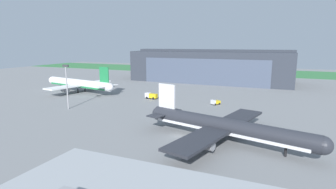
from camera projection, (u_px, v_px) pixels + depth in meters
ground_plane at (180, 136)px, 68.50m from camera, size 440.00×440.00×0.00m
grass_field_strip at (252, 72)px, 220.87m from camera, size 440.00×56.00×0.08m
maintenance_hangar at (211, 66)px, 167.53m from camera, size 95.34×35.48×19.65m
airliner_near_left at (224, 127)px, 63.34m from camera, size 42.89×39.90×12.47m
airliner_far_right at (79, 84)px, 129.66m from camera, size 44.92×35.07×12.97m
stair_truck at (215, 102)px, 103.33m from camera, size 3.52×3.98×1.91m
pushback_tractor at (151, 96)px, 114.26m from camera, size 5.27×2.66×2.47m
apron_light_mast at (67, 83)px, 94.74m from camera, size 2.40×0.50×15.89m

